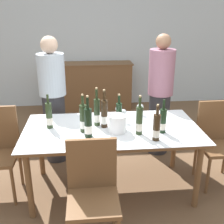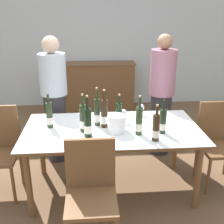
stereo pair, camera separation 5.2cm
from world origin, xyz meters
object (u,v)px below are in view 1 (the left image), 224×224
at_px(wine_glass_0, 123,113).
at_px(sideboard_cabinet, 90,86).
at_px(chair_right_end, 217,137).
at_px(ice_bucket, 118,123).
at_px(wine_bottle_5, 156,128).
at_px(wine_bottle_8, 97,113).
at_px(person_guest_left, 160,96).
at_px(wine_bottle_7, 119,115).
at_px(wine_bottle_1, 139,121).
at_px(wine_glass_2, 140,107).
at_px(wine_bottle_4, 88,124).
at_px(person_host, 53,102).
at_px(dining_table, 112,134).
at_px(wine_bottle_0, 104,114).
at_px(wine_bottle_3, 83,119).
at_px(wine_bottle_2, 49,116).
at_px(wine_bottle_6, 163,121).
at_px(wine_glass_1, 119,109).
at_px(chair_near_front, 93,187).

bearing_deg(wine_glass_0, sideboard_cabinet, 96.70).
bearing_deg(chair_right_end, ice_bucket, -170.94).
height_order(wine_bottle_5, wine_bottle_8, wine_bottle_8).
bearing_deg(person_guest_left, wine_bottle_7, -130.02).
xyz_separation_m(wine_bottle_1, wine_glass_2, (0.11, 0.53, -0.05)).
xyz_separation_m(wine_bottle_7, chair_right_end, (1.13, 0.04, -0.33)).
distance_m(wine_bottle_1, person_guest_left, 1.09).
xyz_separation_m(wine_bottle_4, person_host, (-0.42, 0.93, -0.07)).
relative_size(person_host, person_guest_left, 1.00).
distance_m(dining_table, person_host, 1.01).
relative_size(wine_bottle_7, wine_bottle_8, 0.85).
relative_size(wine_bottle_0, wine_glass_0, 2.79).
relative_size(sideboard_cabinet, wine_bottle_3, 4.14).
bearing_deg(person_guest_left, wine_bottle_2, -151.59).
xyz_separation_m(dining_table, wine_bottle_6, (0.49, -0.15, 0.19)).
relative_size(wine_bottle_5, wine_glass_1, 2.46).
distance_m(wine_bottle_8, wine_glass_2, 0.58).
relative_size(wine_bottle_4, chair_right_end, 0.44).
xyz_separation_m(wine_bottle_4, chair_right_end, (1.45, 0.27, -0.34)).
distance_m(chair_near_front, person_guest_left, 1.81).
bearing_deg(chair_right_end, wine_bottle_3, -174.67).
distance_m(wine_glass_1, wine_glass_2, 0.28).
height_order(ice_bucket, wine_bottle_5, wine_bottle_5).
height_order(wine_bottle_0, person_guest_left, person_guest_left).
height_order(wine_glass_0, wine_glass_1, same).
bearing_deg(dining_table, ice_bucket, -63.63).
bearing_deg(wine_bottle_0, wine_glass_2, 35.88).
xyz_separation_m(wine_bottle_4, wine_glass_2, (0.61, 0.54, -0.05)).
height_order(wine_bottle_3, wine_bottle_8, wine_bottle_8).
bearing_deg(wine_bottle_8, wine_bottle_5, -37.35).
xyz_separation_m(wine_bottle_4, wine_bottle_7, (0.32, 0.23, -0.02)).
height_order(wine_bottle_0, wine_bottle_5, wine_bottle_0).
bearing_deg(wine_bottle_7, ice_bucket, -101.54).
distance_m(wine_glass_2, person_guest_left, 0.58).
height_order(wine_bottle_3, person_guest_left, person_guest_left).
bearing_deg(wine_bottle_1, wine_glass_1, 108.66).
bearing_deg(wine_glass_1, wine_bottle_4, -127.13).
distance_m(wine_bottle_1, wine_bottle_7, 0.28).
bearing_deg(person_host, person_guest_left, 2.94).
bearing_deg(wine_bottle_3, wine_glass_2, 32.09).
distance_m(wine_bottle_3, wine_bottle_6, 0.79).
xyz_separation_m(wine_bottle_7, person_host, (-0.75, 0.69, -0.06)).
distance_m(chair_right_end, person_host, 2.00).
xyz_separation_m(dining_table, wine_bottle_8, (-0.15, 0.10, 0.21)).
distance_m(wine_bottle_8, person_guest_left, 1.13).
bearing_deg(wine_bottle_8, person_host, 128.68).
bearing_deg(wine_bottle_6, person_guest_left, 76.72).
distance_m(ice_bucket, person_guest_left, 1.13).
distance_m(wine_glass_0, person_host, 1.00).
relative_size(wine_bottle_8, chair_right_end, 0.44).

